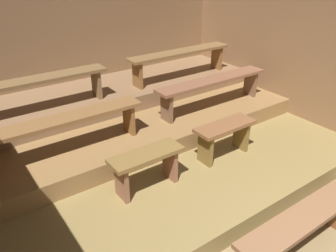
{
  "coord_description": "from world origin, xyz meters",
  "views": [
    {
      "loc": [
        -2.21,
        -0.55,
        2.61
      ],
      "look_at": [
        0.13,
        2.72,
        0.56
      ],
      "focal_mm": 36.31,
      "sensor_mm": 36.0,
      "label": 1
    }
  ],
  "objects_px": {
    "bench_middle_left": "(64,124)",
    "bench_middle_right": "(213,84)",
    "bench_floor_center": "(301,225)",
    "bench_upper_left": "(36,85)",
    "bench_lower_left": "(147,163)",
    "bench_upper_right": "(180,56)",
    "bench_lower_right": "(225,133)"
  },
  "relations": [
    {
      "from": "bench_middle_left",
      "to": "bench_middle_right",
      "type": "xyz_separation_m",
      "value": [
        2.31,
        0.0,
        0.0
      ]
    },
    {
      "from": "bench_floor_center",
      "to": "bench_upper_left",
      "type": "relative_size",
      "value": 0.8
    },
    {
      "from": "bench_middle_left",
      "to": "bench_upper_left",
      "type": "height_order",
      "value": "bench_upper_left"
    },
    {
      "from": "bench_lower_left",
      "to": "bench_upper_right",
      "type": "height_order",
      "value": "bench_upper_right"
    },
    {
      "from": "bench_upper_left",
      "to": "bench_upper_right",
      "type": "relative_size",
      "value": 1.0
    },
    {
      "from": "bench_middle_left",
      "to": "bench_middle_right",
      "type": "distance_m",
      "value": 2.31
    },
    {
      "from": "bench_lower_right",
      "to": "bench_middle_left",
      "type": "xyz_separation_m",
      "value": [
        -1.74,
        0.87,
        0.28
      ]
    },
    {
      "from": "bench_upper_right",
      "to": "bench_upper_left",
      "type": "bearing_deg",
      "value": 180.0
    },
    {
      "from": "bench_lower_right",
      "to": "bench_lower_left",
      "type": "bearing_deg",
      "value": 180.0
    },
    {
      "from": "bench_upper_right",
      "to": "bench_lower_left",
      "type": "bearing_deg",
      "value": -135.85
    },
    {
      "from": "bench_middle_right",
      "to": "bench_middle_left",
      "type": "bearing_deg",
      "value": 180.0
    },
    {
      "from": "bench_lower_left",
      "to": "bench_middle_right",
      "type": "bearing_deg",
      "value": 26.58
    },
    {
      "from": "bench_lower_right",
      "to": "bench_upper_left",
      "type": "relative_size",
      "value": 0.44
    },
    {
      "from": "bench_lower_right",
      "to": "bench_middle_right",
      "type": "distance_m",
      "value": 1.08
    },
    {
      "from": "bench_floor_center",
      "to": "bench_upper_left",
      "type": "height_order",
      "value": "bench_upper_left"
    },
    {
      "from": "bench_upper_left",
      "to": "bench_upper_right",
      "type": "height_order",
      "value": "same"
    },
    {
      "from": "bench_lower_right",
      "to": "bench_middle_left",
      "type": "height_order",
      "value": "bench_middle_left"
    },
    {
      "from": "bench_upper_right",
      "to": "bench_middle_left",
      "type": "bearing_deg",
      "value": -160.17
    },
    {
      "from": "bench_lower_right",
      "to": "bench_middle_right",
      "type": "height_order",
      "value": "bench_middle_right"
    },
    {
      "from": "bench_floor_center",
      "to": "bench_middle_right",
      "type": "relative_size",
      "value": 0.78
    },
    {
      "from": "bench_lower_left",
      "to": "bench_upper_left",
      "type": "distance_m",
      "value": 1.89
    },
    {
      "from": "bench_upper_left",
      "to": "bench_upper_right",
      "type": "distance_m",
      "value": 2.36
    },
    {
      "from": "bench_lower_left",
      "to": "bench_lower_right",
      "type": "relative_size",
      "value": 1.0
    },
    {
      "from": "bench_middle_right",
      "to": "bench_floor_center",
      "type": "bearing_deg",
      "value": -112.76
    },
    {
      "from": "bench_upper_left",
      "to": "bench_middle_left",
      "type": "bearing_deg",
      "value": -88.45
    },
    {
      "from": "bench_floor_center",
      "to": "bench_lower_right",
      "type": "height_order",
      "value": "bench_lower_right"
    },
    {
      "from": "bench_lower_right",
      "to": "bench_middle_right",
      "type": "xyz_separation_m",
      "value": [
        0.57,
        0.87,
        0.28
      ]
    },
    {
      "from": "bench_lower_right",
      "to": "bench_middle_left",
      "type": "distance_m",
      "value": 1.97
    },
    {
      "from": "bench_upper_right",
      "to": "bench_middle_right",
      "type": "bearing_deg",
      "value": -91.55
    },
    {
      "from": "bench_lower_left",
      "to": "bench_upper_right",
      "type": "xyz_separation_m",
      "value": [
        1.77,
        1.72,
        0.52
      ]
    },
    {
      "from": "bench_lower_left",
      "to": "bench_upper_left",
      "type": "bearing_deg",
      "value": 109.04
    },
    {
      "from": "bench_middle_left",
      "to": "bench_lower_right",
      "type": "bearing_deg",
      "value": -26.58
    }
  ]
}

